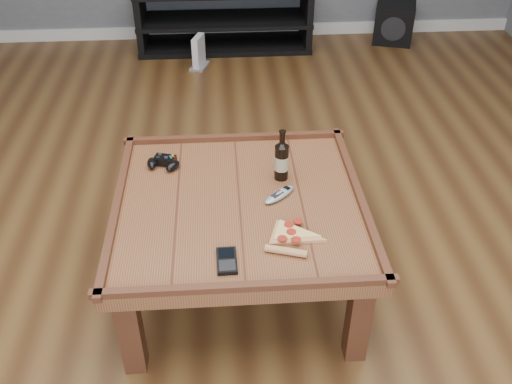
{
  "coord_description": "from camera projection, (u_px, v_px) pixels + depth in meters",
  "views": [
    {
      "loc": [
        -0.06,
        -1.82,
        1.83
      ],
      "look_at": [
        0.06,
        -0.03,
        0.52
      ],
      "focal_mm": 40.0,
      "sensor_mm": 36.0,
      "label": 1
    }
  ],
  "objects": [
    {
      "name": "baseboard",
      "position": [
        224.0,
        31.0,
        4.93
      ],
      "size": [
        5.0,
        0.02,
        0.1
      ],
      "primitive_type": "cube",
      "color": "silver",
      "rests_on": "ground"
    },
    {
      "name": "beer_bottle",
      "position": [
        282.0,
        160.0,
        2.37
      ],
      "size": [
        0.06,
        0.06,
        0.23
      ],
      "color": "black",
      "rests_on": "coffee_table"
    },
    {
      "name": "ground",
      "position": [
        241.0,
        282.0,
        2.55
      ],
      "size": [
        6.0,
        6.0,
        0.0
      ],
      "primitive_type": "plane",
      "color": "#422712",
      "rests_on": "ground"
    },
    {
      "name": "game_controller",
      "position": [
        163.0,
        163.0,
        2.48
      ],
      "size": [
        0.16,
        0.13,
        0.04
      ],
      "rotation": [
        0.0,
        0.0,
        -0.29
      ],
      "color": "black",
      "rests_on": "coffee_table"
    },
    {
      "name": "game_console",
      "position": [
        199.0,
        53.0,
        4.38
      ],
      "size": [
        0.16,
        0.22,
        0.25
      ],
      "rotation": [
        0.0,
        0.0,
        -0.31
      ],
      "color": "slate",
      "rests_on": "ground"
    },
    {
      "name": "pizza_slice",
      "position": [
        290.0,
        237.0,
        2.1
      ],
      "size": [
        0.24,
        0.31,
        0.03
      ],
      "rotation": [
        0.0,
        0.0,
        -0.3
      ],
      "color": "tan",
      "rests_on": "coffee_table"
    },
    {
      "name": "remote_control",
      "position": [
        279.0,
        195.0,
        2.31
      ],
      "size": [
        0.15,
        0.15,
        0.02
      ],
      "rotation": [
        0.0,
        0.0,
        -0.83
      ],
      "color": "gray",
      "rests_on": "coffee_table"
    },
    {
      "name": "smartphone",
      "position": [
        227.0,
        261.0,
        2.0
      ],
      "size": [
        0.07,
        0.13,
        0.02
      ],
      "rotation": [
        0.0,
        0.0,
        0.03
      ],
      "color": "black",
      "rests_on": "coffee_table"
    },
    {
      "name": "subwoofer",
      "position": [
        394.0,
        23.0,
        4.79
      ],
      "size": [
        0.39,
        0.39,
        0.31
      ],
      "rotation": [
        0.0,
        0.0,
        -0.3
      ],
      "color": "black",
      "rests_on": "ground"
    },
    {
      "name": "coffee_table",
      "position": [
        240.0,
        213.0,
        2.32
      ],
      "size": [
        1.03,
        1.03,
        0.48
      ],
      "color": "#592F19",
      "rests_on": "ground"
    },
    {
      "name": "media_console",
      "position": [
        224.0,
        18.0,
        4.62
      ],
      "size": [
        1.4,
        0.45,
        0.5
      ],
      "color": "black",
      "rests_on": "ground"
    }
  ]
}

